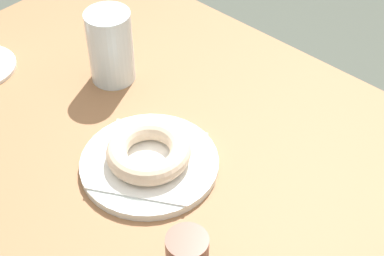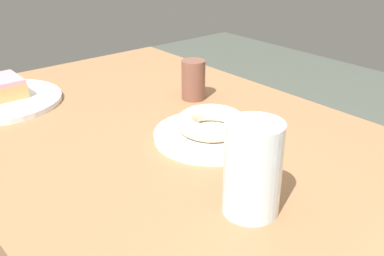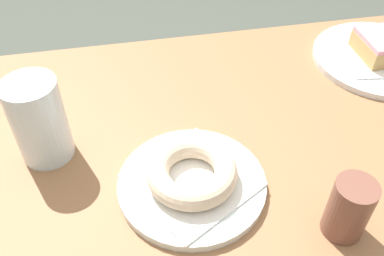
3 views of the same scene
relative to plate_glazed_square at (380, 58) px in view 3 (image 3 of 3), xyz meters
name	(u,v)px [view 3 (image 3 of 3)]	position (x,y,z in m)	size (l,w,h in m)	color
table	(208,196)	(0.35, 0.17, -0.09)	(1.05, 0.63, 0.78)	#916340
plate_glazed_square	(380,58)	(0.00, 0.00, 0.00)	(0.24, 0.24, 0.01)	white
napkin_glazed_square	(382,55)	(0.00, 0.00, 0.01)	(0.14, 0.14, 0.00)	white
plate_sugar_ring	(192,184)	(0.39, 0.22, 0.00)	(0.19, 0.19, 0.01)	white
napkin_sugar_ring	(192,180)	(0.39, 0.22, 0.01)	(0.14, 0.14, 0.00)	white
donut_sugar_ring	(192,172)	(0.39, 0.22, 0.02)	(0.12, 0.12, 0.03)	beige
water_glass	(39,121)	(0.57, 0.12, 0.05)	(0.07, 0.07, 0.12)	silver
sugar_jar	(349,209)	(0.23, 0.31, 0.03)	(0.05, 0.05, 0.08)	brown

